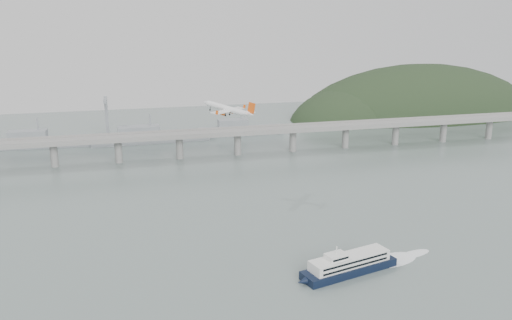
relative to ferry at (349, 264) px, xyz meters
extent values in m
plane|color=slate|center=(-25.86, 25.67, -4.19)|extent=(900.00, 900.00, 0.00)
cube|color=gray|center=(-25.86, 225.67, 15.81)|extent=(800.00, 22.00, 2.20)
cube|color=gray|center=(-25.86, 215.17, 17.81)|extent=(800.00, 0.60, 1.80)
cube|color=gray|center=(-25.86, 236.17, 17.81)|extent=(800.00, 0.60, 1.80)
cylinder|color=gray|center=(-155.86, 225.67, 5.31)|extent=(6.00, 6.00, 21.00)
cylinder|color=gray|center=(-105.86, 225.67, 5.31)|extent=(6.00, 6.00, 21.00)
cylinder|color=gray|center=(-55.86, 225.67, 5.31)|extent=(6.00, 6.00, 21.00)
cylinder|color=gray|center=(-5.86, 225.67, 5.31)|extent=(6.00, 6.00, 21.00)
cylinder|color=gray|center=(44.14, 225.67, 5.31)|extent=(6.00, 6.00, 21.00)
cylinder|color=gray|center=(94.14, 225.67, 5.31)|extent=(6.00, 6.00, 21.00)
cylinder|color=gray|center=(144.14, 225.67, 5.31)|extent=(6.00, 6.00, 21.00)
cylinder|color=gray|center=(194.14, 225.67, 5.31)|extent=(6.00, 6.00, 21.00)
cylinder|color=gray|center=(244.14, 225.67, 5.31)|extent=(6.00, 6.00, 21.00)
ellipsoid|color=black|center=(244.14, 355.67, -22.19)|extent=(320.00, 150.00, 156.00)
ellipsoid|color=black|center=(149.14, 345.67, -16.19)|extent=(140.00, 110.00, 96.00)
ellipsoid|color=black|center=(334.14, 365.67, -29.19)|extent=(220.00, 140.00, 120.00)
cube|color=gray|center=(-175.86, 295.67, -0.19)|extent=(95.67, 20.15, 8.00)
cube|color=gray|center=(-185.36, 295.67, 7.81)|extent=(33.90, 15.02, 8.00)
cylinder|color=gray|center=(-175.86, 295.67, 15.81)|extent=(1.60, 1.60, 14.00)
cube|color=gray|center=(-75.86, 290.67, -0.19)|extent=(110.55, 21.43, 8.00)
cube|color=gray|center=(-86.86, 290.67, 7.81)|extent=(39.01, 16.73, 8.00)
cylinder|color=gray|center=(-75.86, 290.67, 15.81)|extent=(1.60, 1.60, 14.00)
cube|color=gray|center=(14.14, 300.67, -0.19)|extent=(85.00, 13.60, 8.00)
cube|color=gray|center=(5.64, 300.67, 7.81)|extent=(29.75, 11.90, 8.00)
cylinder|color=gray|center=(14.14, 300.67, 15.81)|extent=(1.60, 1.60, 14.00)
cube|color=gray|center=(-115.86, 325.67, 15.81)|extent=(3.00, 3.00, 40.00)
cube|color=gray|center=(-115.86, 315.67, 33.81)|extent=(3.00, 28.00, 3.00)
cube|color=black|center=(0.00, 0.00, -2.20)|extent=(51.03, 24.01, 3.97)
cone|color=black|center=(-25.94, -6.74, -2.20)|extent=(5.80, 5.09, 3.97)
cube|color=white|center=(0.00, 0.00, 2.27)|extent=(42.84, 20.09, 4.96)
cube|color=black|center=(1.26, -4.85, 3.56)|extent=(36.54, 9.64, 0.99)
cube|color=black|center=(1.26, -4.85, 1.17)|extent=(36.54, 9.64, 0.99)
cube|color=black|center=(-1.26, 4.85, 3.56)|extent=(36.54, 9.64, 0.99)
cube|color=black|center=(-1.26, 4.85, 1.17)|extent=(36.54, 9.64, 0.99)
cube|color=white|center=(-7.68, -2.00, 6.04)|extent=(11.35, 9.22, 2.58)
cube|color=black|center=(-6.80, -5.41, 6.04)|extent=(8.68, 2.36, 0.99)
cylinder|color=white|center=(-7.68, -2.00, 9.21)|extent=(0.61, 0.61, 3.97)
ellipsoid|color=white|center=(26.90, 6.99, -4.14)|extent=(31.26, 21.02, 0.20)
ellipsoid|color=white|center=(40.35, 10.49, -4.14)|extent=(22.55, 12.31, 0.20)
cylinder|color=white|center=(-34.43, 123.90, 55.44)|extent=(23.59, 23.54, 8.52)
cone|color=white|center=(-46.73, 134.96, 58.16)|extent=(6.04, 6.00, 4.43)
cone|color=white|center=(-21.66, 112.47, 53.14)|extent=(6.85, 6.59, 4.60)
cube|color=white|center=(-33.82, 123.29, 54.23)|extent=(27.45, 30.14, 3.05)
cube|color=white|center=(-22.31, 113.11, 54.03)|extent=(10.81, 11.64, 1.45)
cube|color=#D94D0E|center=(-21.01, 112.18, 57.27)|extent=(4.76, 3.86, 7.50)
cylinder|color=#D94D0E|center=(-31.40, 128.74, 52.75)|extent=(5.06, 5.04, 3.11)
cylinder|color=black|center=(-33.01, 130.19, 53.10)|extent=(2.17, 2.15, 2.44)
cube|color=white|center=(-31.23, 128.66, 53.78)|extent=(2.29, 2.01, 1.68)
cylinder|color=#D94D0E|center=(-39.01, 120.11, 53.34)|extent=(5.06, 5.04, 3.11)
cylinder|color=black|center=(-40.63, 121.56, 53.70)|extent=(2.17, 2.15, 2.44)
cube|color=white|center=(-38.85, 120.04, 54.37)|extent=(2.29, 2.01, 1.68)
cylinder|color=black|center=(-32.32, 125.46, 52.23)|extent=(0.92, 0.71, 2.56)
cylinder|color=black|center=(-32.49, 125.54, 51.10)|extent=(1.30, 1.15, 1.34)
cylinder|color=black|center=(-35.92, 121.38, 52.52)|extent=(0.92, 0.71, 2.56)
cylinder|color=black|center=(-36.10, 121.46, 51.38)|extent=(1.30, 1.15, 1.34)
cylinder|color=black|center=(-44.11, 132.40, 54.59)|extent=(0.92, 0.71, 2.56)
cylinder|color=black|center=(-44.29, 132.48, 53.45)|extent=(1.30, 1.15, 1.34)
cube|color=#D94D0E|center=(-20.32, 135.15, 54.21)|extent=(1.76, 1.44, 2.76)
cube|color=#D94D0E|center=(-43.86, 108.49, 56.05)|extent=(1.76, 1.44, 2.76)
camera|label=1|loc=(-100.79, -218.03, 118.18)|focal=38.00mm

